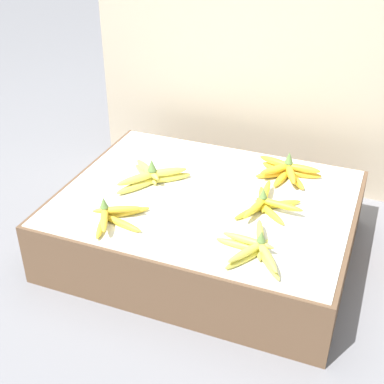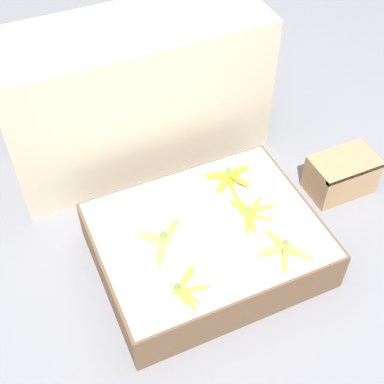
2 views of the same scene
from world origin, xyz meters
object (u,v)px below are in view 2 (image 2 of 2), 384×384
Objects in this scene: banana_bunch_front_midleft at (284,250)px; banana_bunch_middle_midleft at (250,212)px; wooden_crate at (341,175)px; banana_bunch_back_midleft at (229,177)px; foam_tray_white at (102,28)px; banana_bunch_middle_left at (162,239)px; banana_bunch_front_left at (186,288)px.

banana_bunch_front_midleft is 0.25m from banana_bunch_middle_midleft.
wooden_crate is 1.41× the size of banana_bunch_back_midleft.
foam_tray_white is (-0.37, 0.63, 0.56)m from banana_bunch_back_midleft.
banana_bunch_middle_left reaches higher than wooden_crate.
foam_tray_white is (-0.36, 0.86, 0.57)m from banana_bunch_middle_midleft.
banana_bunch_front_left is 0.66m from banana_bunch_back_midleft.
banana_bunch_back_midleft reaches higher than banana_bunch_middle_midleft.
banana_bunch_middle_midleft is (-0.64, -0.14, 0.15)m from wooden_crate.
banana_bunch_front_midleft is 1.01× the size of banana_bunch_back_midleft.
foam_tray_white is at bearing 120.77° from banana_bunch_back_midleft.
banana_bunch_front_left is at bearing -149.63° from banana_bunch_middle_midleft.
banana_bunch_front_midleft is (-0.60, -0.38, 0.15)m from wooden_crate.
wooden_crate is 0.67m from banana_bunch_middle_midleft.
banana_bunch_back_midleft is at bearing 171.11° from wooden_crate.
wooden_crate is 0.73m from banana_bunch_front_midleft.
banana_bunch_back_midleft is at bearing 86.59° from banana_bunch_middle_midleft.
foam_tray_white reaches higher than banana_bunch_middle_midleft.
foam_tray_white is at bearing 86.36° from banana_bunch_front_left.
banana_bunch_middle_left is 0.49m from banana_bunch_back_midleft.
banana_bunch_middle_left is at bearing -94.68° from foam_tray_white.
banana_bunch_front_left reaches higher than wooden_crate.
wooden_crate is at bearing -8.89° from banana_bunch_back_midleft.
foam_tray_white reaches higher than wooden_crate.
foam_tray_white reaches higher than banana_bunch_front_midleft.
wooden_crate is 1.51× the size of banana_bunch_front_left.
banana_bunch_middle_midleft is 0.23m from banana_bunch_back_midleft.
banana_bunch_middle_left reaches higher than banana_bunch_back_midleft.
banana_bunch_middle_left is at bearing 89.62° from banana_bunch_front_left.
foam_tray_white reaches higher than banana_bunch_middle_left.
banana_bunch_front_left is at bearing -179.40° from banana_bunch_front_midleft.
foam_tray_white reaches higher than banana_bunch_front_left.
banana_bunch_middle_left is at bearing 150.25° from banana_bunch_front_midleft.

